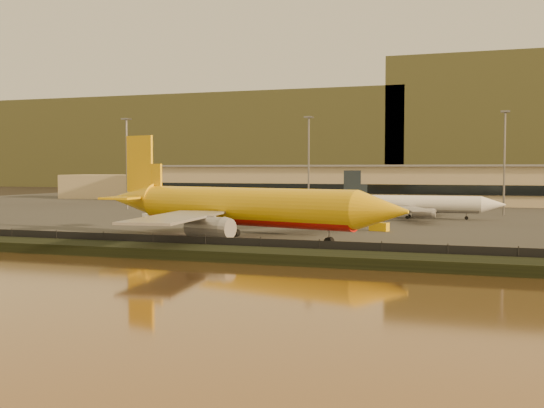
% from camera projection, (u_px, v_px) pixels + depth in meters
% --- Properties ---
extents(ground, '(900.00, 900.00, 0.00)m').
position_uv_depth(ground, '(229.00, 244.00, 105.40)').
color(ground, black).
rests_on(ground, ground).
extents(embankment, '(320.00, 7.00, 1.40)m').
position_uv_depth(embankment, '(179.00, 252.00, 89.31)').
color(embankment, black).
rests_on(embankment, ground).
extents(tarmac, '(320.00, 220.00, 0.20)m').
position_uv_depth(tarmac, '(356.00, 209.00, 195.09)').
color(tarmac, '#2D2D2D').
rests_on(tarmac, ground).
extents(perimeter_fence, '(300.00, 0.05, 2.20)m').
position_uv_depth(perimeter_fence, '(192.00, 244.00, 93.05)').
color(perimeter_fence, black).
rests_on(perimeter_fence, tarmac).
extents(terminal_building, '(202.00, 25.00, 12.60)m').
position_uv_depth(terminal_building, '(333.00, 184.00, 228.33)').
color(terminal_building, '#C7B38A').
rests_on(terminal_building, tarmac).
extents(apron_light_masts, '(152.20, 12.20, 25.40)m').
position_uv_depth(apron_light_masts, '(399.00, 152.00, 170.51)').
color(apron_light_masts, slate).
rests_on(apron_light_masts, tarmac).
extents(distant_hills, '(470.00, 160.00, 70.00)m').
position_uv_depth(distant_hills, '(405.00, 137.00, 431.52)').
color(distant_hills, brown).
rests_on(distant_hills, ground).
extents(dhl_cargo_jet, '(57.17, 54.76, 17.31)m').
position_uv_depth(dhl_cargo_jet, '(241.00, 207.00, 109.85)').
color(dhl_cargo_jet, '#EFB60C').
rests_on(dhl_cargo_jet, tarmac).
extents(white_narrowbody_jet, '(38.15, 37.32, 10.98)m').
position_uv_depth(white_narrowbody_jet, '(417.00, 204.00, 154.83)').
color(white_narrowbody_jet, white).
rests_on(white_narrowbody_jet, tarmac).
extents(gse_vehicle_yellow, '(3.75, 2.40, 1.56)m').
position_uv_depth(gse_vehicle_yellow, '(379.00, 227.00, 124.46)').
color(gse_vehicle_yellow, '#EFB60C').
rests_on(gse_vehicle_yellow, tarmac).
extents(gse_vehicle_white, '(4.52, 2.21, 1.99)m').
position_uv_depth(gse_vehicle_white, '(154.00, 218.00, 142.73)').
color(gse_vehicle_white, white).
rests_on(gse_vehicle_white, tarmac).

